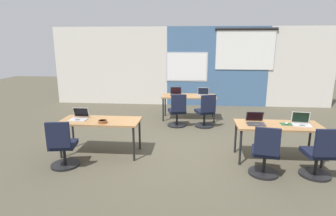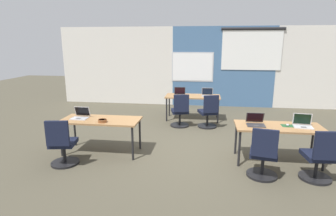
# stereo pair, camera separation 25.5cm
# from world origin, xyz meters

# --- Properties ---
(ground_plane) EXTENTS (24.00, 24.00, 0.00)m
(ground_plane) POSITION_xyz_m (0.00, 0.00, 0.00)
(ground_plane) COLOR #4C4738
(back_wall_assembly) EXTENTS (10.00, 0.27, 2.80)m
(back_wall_assembly) POSITION_xyz_m (0.04, 4.20, 1.41)
(back_wall_assembly) COLOR silver
(back_wall_assembly) RESTS_ON ground
(desk_near_left) EXTENTS (1.60, 0.70, 0.72)m
(desk_near_left) POSITION_xyz_m (-1.75, -0.60, 0.66)
(desk_near_left) COLOR #A37547
(desk_near_left) RESTS_ON ground
(desk_near_right) EXTENTS (1.60, 0.70, 0.72)m
(desk_near_right) POSITION_xyz_m (1.75, -0.60, 0.66)
(desk_near_right) COLOR #A37547
(desk_near_right) RESTS_ON ground
(desk_far_center) EXTENTS (1.60, 0.70, 0.72)m
(desk_far_center) POSITION_xyz_m (0.00, 2.20, 0.66)
(desk_far_center) COLOR #A37547
(desk_far_center) RESTS_ON ground
(laptop_near_left_end) EXTENTS (0.33, 0.31, 0.23)m
(laptop_near_left_end) POSITION_xyz_m (-2.19, -0.58, 0.77)
(laptop_near_left_end) COLOR #B7B7BC
(laptop_near_left_end) RESTS_ON desk_near_left
(chair_near_left_end) EXTENTS (0.52, 0.57, 0.92)m
(chair_near_left_end) POSITION_xyz_m (-2.24, -1.31, 0.38)
(chair_near_left_end) COLOR black
(chair_near_left_end) RESTS_ON ground
(laptop_near_right_inner) EXTENTS (0.33, 0.32, 0.22)m
(laptop_near_right_inner) POSITION_xyz_m (1.32, -0.58, 0.77)
(laptop_near_right_inner) COLOR #333338
(laptop_near_right_inner) RESTS_ON desk_near_right
(chair_near_right_inner) EXTENTS (0.52, 0.57, 0.92)m
(chair_near_right_inner) POSITION_xyz_m (1.35, -1.31, 0.38)
(chair_near_right_inner) COLOR black
(chair_near_right_inner) RESTS_ON ground
(laptop_near_right_end) EXTENTS (0.36, 0.30, 0.24)m
(laptop_near_right_end) POSITION_xyz_m (2.17, -0.58, 0.77)
(laptop_near_right_end) COLOR silver
(laptop_near_right_end) RESTS_ON desk_near_right
(mousepad_near_right_end) EXTENTS (0.22, 0.19, 0.00)m
(mousepad_near_right_end) POSITION_xyz_m (1.91, -0.57, 0.72)
(mousepad_near_right_end) COLOR #23512D
(mousepad_near_right_end) RESTS_ON desk_near_right
(mouse_near_right_end) EXTENTS (0.09, 0.11, 0.03)m
(mouse_near_right_end) POSITION_xyz_m (1.91, -0.57, 0.74)
(mouse_near_right_end) COLOR #B2B2B7
(mouse_near_right_end) RESTS_ON mousepad_near_right_end
(chair_near_right_end) EXTENTS (0.52, 0.55, 0.92)m
(chair_near_right_end) POSITION_xyz_m (2.25, -1.30, 0.38)
(chair_near_right_end) COLOR black
(chair_near_right_end) RESTS_ON ground
(laptop_far_left) EXTENTS (0.35, 0.30, 0.24)m
(laptop_far_left) POSITION_xyz_m (-0.39, 2.21, 0.77)
(laptop_far_left) COLOR #333338
(laptop_far_left) RESTS_ON desk_far_center
(chair_far_left) EXTENTS (0.53, 0.59, 0.92)m
(chair_far_left) POSITION_xyz_m (-0.30, 1.41, 0.38)
(chair_far_left) COLOR black
(chair_far_left) RESTS_ON ground
(laptop_far_right) EXTENTS (0.33, 0.29, 0.23)m
(laptop_far_right) POSITION_xyz_m (0.42, 2.22, 0.77)
(laptop_far_right) COLOR #9E9EA3
(laptop_far_right) RESTS_ON desk_far_center
(mouse_far_right) EXTENTS (0.06, 0.10, 0.03)m
(mouse_far_right) POSITION_xyz_m (0.66, 2.22, 0.74)
(mouse_far_right) COLOR black
(mouse_far_right) RESTS_ON desk_far_center
(chair_far_right) EXTENTS (0.56, 0.61, 0.92)m
(chair_far_right) POSITION_xyz_m (0.46, 1.43, 0.38)
(chair_far_right) COLOR black
(chair_far_right) RESTS_ON ground
(snack_bowl) EXTENTS (0.18, 0.18, 0.06)m
(snack_bowl) POSITION_xyz_m (-1.63, -0.81, 0.76)
(snack_bowl) COLOR brown
(snack_bowl) RESTS_ON desk_near_left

